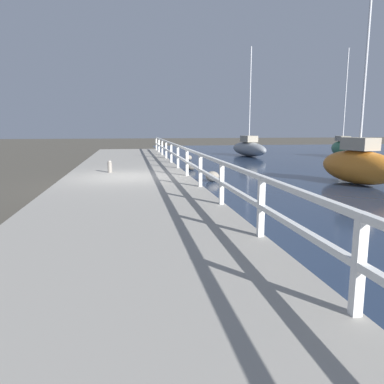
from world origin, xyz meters
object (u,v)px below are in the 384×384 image
Objects in this scene: mooring_bollard at (110,166)px; sailboat_orange at (358,165)px; sailboat_gray at (249,148)px; sailboat_green at (342,148)px.

sailboat_orange is (9.37, -2.39, 0.16)m from mooring_bollard.
mooring_bollard is 15.13m from sailboat_gray.
mooring_bollard is 0.07× the size of sailboat_orange.
sailboat_gray is (9.60, 11.69, 0.03)m from mooring_bollard.
sailboat_gray is at bearing 177.82° from sailboat_green.
sailboat_gray is (0.23, 14.08, -0.13)m from sailboat_orange.
sailboat_green reaches higher than mooring_bollard.
sailboat_orange is at bearing -99.45° from sailboat_gray.
mooring_bollard is at bearing -137.92° from sailboat_gray.
sailboat_green is 6.71m from sailboat_gray.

